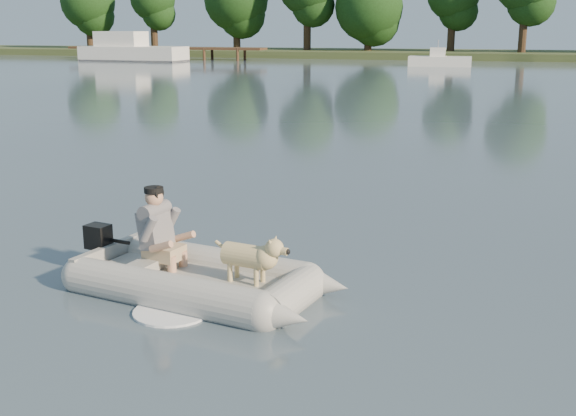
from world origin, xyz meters
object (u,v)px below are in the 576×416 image
(man, at_px, (157,226))
(dog, at_px, (246,260))
(cabin_cruiser, at_px, (133,46))
(dinghy, at_px, (200,249))
(motorboat, at_px, (440,54))
(dock, at_px, (165,53))

(man, bearing_deg, dog, 0.00)
(dog, relative_size, cabin_cruiser, 0.09)
(dinghy, bearing_deg, dog, 4.57)
(dog, relative_size, motorboat, 0.18)
(motorboat, bearing_deg, man, -91.55)
(man, relative_size, cabin_cruiser, 0.10)
(dinghy, relative_size, motorboat, 0.90)
(man, bearing_deg, cabin_cruiser, 129.24)
(man, distance_m, motorboat, 46.67)
(dinghy, relative_size, man, 4.45)
(dinghy, bearing_deg, man, 175.76)
(man, bearing_deg, dock, 126.49)
(dog, bearing_deg, dock, 127.42)
(cabin_cruiser, relative_size, motorboat, 1.99)
(dinghy, distance_m, cabin_cruiser, 54.36)
(dinghy, height_order, motorboat, motorboat)
(dinghy, distance_m, motorboat, 46.85)
(man, xyz_separation_m, dog, (1.14, -0.22, -0.22))
(cabin_cruiser, bearing_deg, dock, 78.46)
(dog, distance_m, motorboat, 46.93)
(dock, bearing_deg, man, -64.40)
(dock, relative_size, dog, 22.35)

